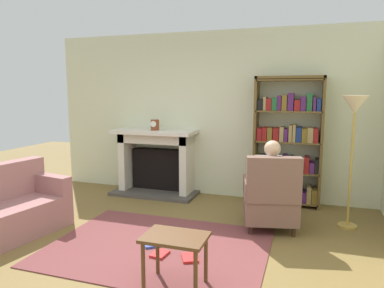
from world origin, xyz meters
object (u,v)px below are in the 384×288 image
object	(u,v)px
fireplace	(157,160)
mantel_clock	(155,125)
armchair_reading	(271,198)
seated_reader	(270,180)
floor_lamp	(354,116)
side_table	(175,244)
bookshelf	(288,144)

from	to	relation	value
fireplace	mantel_clock	size ratio (longest dim) A/B	8.16
armchair_reading	seated_reader	world-z (taller)	seated_reader
mantel_clock	floor_lamp	bearing A→B (deg)	-11.13
fireplace	floor_lamp	size ratio (longest dim) A/B	0.85
armchair_reading	floor_lamp	world-z (taller)	floor_lamp
seated_reader	armchair_reading	bearing A→B (deg)	90.00
fireplace	armchair_reading	size ratio (longest dim) A/B	1.47
mantel_clock	floor_lamp	distance (m)	3.01
armchair_reading	seated_reader	xyz separation A→B (m)	(-0.03, 0.11, 0.20)
mantel_clock	armchair_reading	bearing A→B (deg)	-26.52
mantel_clock	side_table	size ratio (longest dim) A/B	0.31
mantel_clock	seated_reader	world-z (taller)	mantel_clock
fireplace	seated_reader	bearing A→B (deg)	-26.27
seated_reader	floor_lamp	size ratio (longest dim) A/B	0.68
fireplace	armchair_reading	world-z (taller)	fireplace
armchair_reading	side_table	bearing A→B (deg)	54.28
seated_reader	side_table	distance (m)	1.84
floor_lamp	armchair_reading	bearing A→B (deg)	-155.50
mantel_clock	side_table	bearing A→B (deg)	-62.59
side_table	bookshelf	bearing A→B (deg)	74.08
side_table	floor_lamp	world-z (taller)	floor_lamp
mantel_clock	armchair_reading	size ratio (longest dim) A/B	0.18
armchair_reading	seated_reader	size ratio (longest dim) A/B	0.85
bookshelf	floor_lamp	distance (m)	1.19
mantel_clock	side_table	distance (m)	3.03
floor_lamp	side_table	bearing A→B (deg)	-128.33
fireplace	bookshelf	size ratio (longest dim) A/B	0.73
side_table	floor_lamp	distance (m)	2.77
mantel_clock	floor_lamp	xyz separation A→B (m)	(2.95, -0.58, 0.24)
fireplace	floor_lamp	bearing A→B (deg)	-12.91
fireplace	seated_reader	distance (m)	2.24
mantel_clock	side_table	world-z (taller)	mantel_clock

